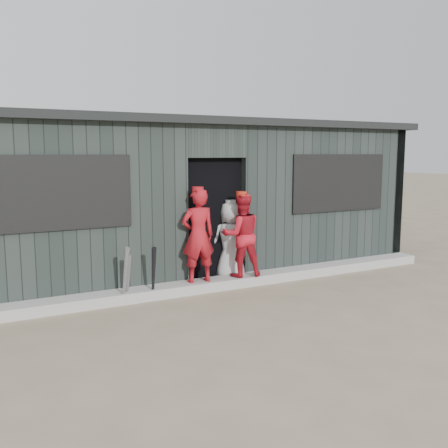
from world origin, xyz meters
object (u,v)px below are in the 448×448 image
player_red_left (198,236)px  player_grey_back (230,242)px  bat_left (125,276)px  bat_mid (128,279)px  player_red_right (241,235)px  bat_right (153,273)px  dugout (180,197)px

player_red_left → player_grey_back: size_ratio=1.08×
bat_left → bat_mid: (0.08, 0.13, -0.07)m
bat_left → player_red_right: player_red_right is taller
bat_right → player_red_left: 0.90m
bat_mid → player_red_left: (1.12, 0.09, 0.50)m
player_grey_back → bat_mid: bearing=26.9°
bat_mid → player_red_left: 1.23m
player_grey_back → dugout: dugout is taller
player_red_right → bat_right: bearing=19.3°
bat_left → dugout: 2.65m
bat_right → player_grey_back: player_grey_back is taller
player_red_right → player_red_left: bearing=14.3°
player_red_left → player_red_right: player_red_left is taller
player_grey_back → dugout: (-0.28, 1.40, 0.63)m
bat_right → dugout: 2.37m
bat_mid → player_grey_back: player_grey_back is taller
bat_left → player_red_right: 1.99m
bat_mid → bat_right: bat_right is taller
bat_mid → player_red_right: player_red_right is taller
bat_mid → bat_right: bearing=-9.2°
player_grey_back → dugout: bearing=-63.8°
player_red_left → dugout: dugout is taller
player_red_right → player_grey_back: (-0.04, 0.28, -0.15)m
bat_mid → player_red_left: bearing=4.6°
bat_right → player_red_left: (0.76, 0.15, 0.46)m
dugout → bat_left: bearing=-130.3°
bat_right → player_red_right: 1.58m
player_red_left → player_grey_back: bearing=-153.2°
bat_right → player_grey_back: 1.56m
player_red_left → bat_right: bearing=15.0°
bat_mid → bat_right: (0.35, -0.06, 0.04)m
bat_left → player_grey_back: player_grey_back is taller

